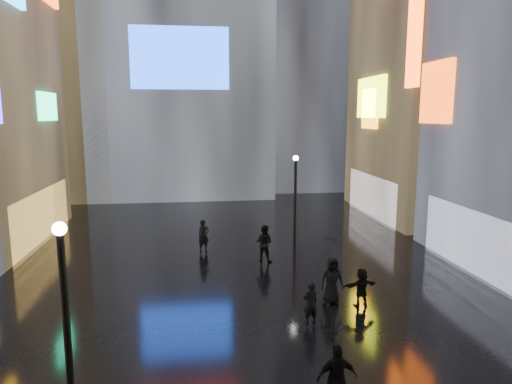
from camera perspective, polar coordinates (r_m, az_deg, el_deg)
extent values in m
plane|color=black|center=(23.35, -2.59, -8.89)|extent=(140.00, 140.00, 0.00)
cube|color=#FFC659|center=(30.14, -25.23, -2.62)|extent=(0.20, 10.00, 3.00)
cube|color=#1BFA94|center=(31.22, -24.62, 9.69)|extent=(0.25, 3.00, 1.71)
cube|color=white|center=(23.80, 25.93, -5.75)|extent=(0.20, 9.00, 3.00)
cube|color=#FF4B0C|center=(26.47, 21.64, 11.49)|extent=(0.25, 2.99, 3.26)
cube|color=black|center=(37.29, 22.55, 19.09)|extent=(10.00, 12.00, 28.00)
cube|color=white|center=(35.09, 14.28, -0.38)|extent=(0.20, 9.00, 3.00)
cube|color=#E2FF19|center=(34.82, 14.19, 11.39)|extent=(0.25, 4.92, 2.91)
cube|color=#FF9F0C|center=(34.91, 14.06, 10.04)|extent=(0.25, 2.63, 2.87)
cube|color=#194CFF|center=(39.26, -9.50, 16.20)|extent=(8.00, 0.20, 5.00)
cube|color=black|center=(50.21, 5.48, 20.58)|extent=(12.00, 12.00, 34.00)
cube|color=black|center=(46.06, -23.67, 15.80)|extent=(10.00, 10.00, 26.00)
cylinder|color=black|center=(11.27, -22.47, -16.94)|extent=(0.16, 0.16, 5.00)
sphere|color=white|center=(10.42, -23.36, -4.24)|extent=(0.30, 0.30, 0.30)
cylinder|color=black|center=(25.75, 4.92, -1.41)|extent=(0.16, 0.16, 5.00)
sphere|color=white|center=(25.39, 5.00, 4.25)|extent=(0.30, 0.30, 0.30)
imported|color=black|center=(12.51, 10.10, -21.90)|extent=(1.05, 0.45, 1.79)
imported|color=black|center=(18.61, 9.47, -10.81)|extent=(0.96, 0.65, 1.90)
imported|color=black|center=(18.64, 13.04, -11.52)|extent=(1.47, 0.70, 1.53)
imported|color=black|center=(25.21, -6.56, -5.45)|extent=(0.76, 0.65, 1.76)
imported|color=black|center=(23.41, 1.02, -6.40)|extent=(1.15, 1.07, 1.90)
imported|color=black|center=(18.19, 9.59, -6.77)|extent=(1.04, 1.02, 0.83)
imported|color=black|center=(16.83, 6.82, -13.63)|extent=(0.65, 0.51, 1.57)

